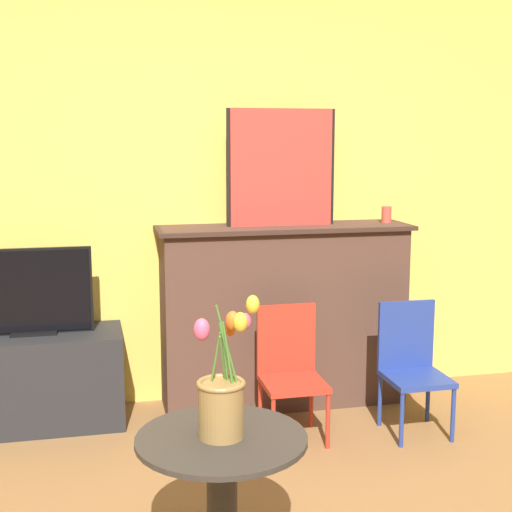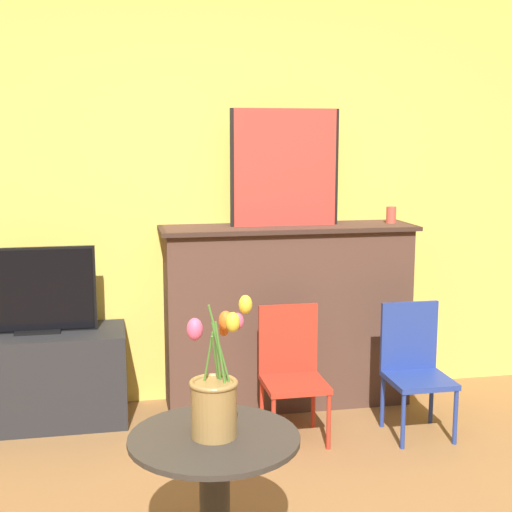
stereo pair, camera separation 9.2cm
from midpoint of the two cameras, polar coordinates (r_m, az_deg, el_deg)
wall_back at (r=4.37m, az=-3.94°, el=5.88°), size 8.00×0.06×2.70m
fireplace_mantel at (r=4.35m, az=1.60°, el=-4.59°), size 1.52×0.43×1.10m
painting at (r=4.23m, az=1.41°, el=7.08°), size 0.65×0.03×0.69m
mantel_candle at (r=4.45m, az=9.81°, el=3.29°), size 0.06×0.06×0.10m
tv_stand at (r=4.28m, az=-17.74°, el=-9.42°), size 0.96×0.44×0.54m
tv_monitor at (r=4.16m, az=-18.08°, el=-2.81°), size 0.66×0.12×0.49m
chair_red at (r=3.92m, az=2.07°, el=-8.83°), size 0.33×0.33×0.72m
chair_blue at (r=4.08m, az=11.71°, el=-8.30°), size 0.33×0.33×0.72m
side_table at (r=2.73m, az=-3.76°, el=-17.97°), size 0.62×0.62×0.56m
vase_tulips at (r=2.60m, az=-3.73°, el=-11.00°), size 0.23×0.20×0.51m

